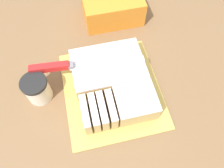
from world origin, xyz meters
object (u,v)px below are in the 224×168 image
at_px(cake_board, 112,90).
at_px(coffee_cup, 37,89).
at_px(storage_box, 112,7).
at_px(knife, 62,66).
at_px(cake, 113,83).

height_order(cake_board, coffee_cup, coffee_cup).
xyz_separation_m(cake_board, storage_box, (0.08, 0.33, 0.05)).
xyz_separation_m(knife, storage_box, (0.22, 0.26, -0.04)).
xyz_separation_m(cake, knife, (-0.15, 0.07, 0.05)).
bearing_deg(knife, coffee_cup, -152.38).
bearing_deg(knife, cake_board, -22.31).
distance_m(cake_board, coffee_cup, 0.24).
bearing_deg(storage_box, coffee_cup, -136.42).
bearing_deg(storage_box, knife, -130.49).
bearing_deg(cake_board, coffee_cup, 171.85).
relative_size(cake_board, knife, 0.98).
height_order(cake_board, storage_box, storage_box).
xyz_separation_m(knife, coffee_cup, (-0.09, -0.04, -0.04)).
bearing_deg(cake, coffee_cup, 173.10).
distance_m(knife, storage_box, 0.34).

